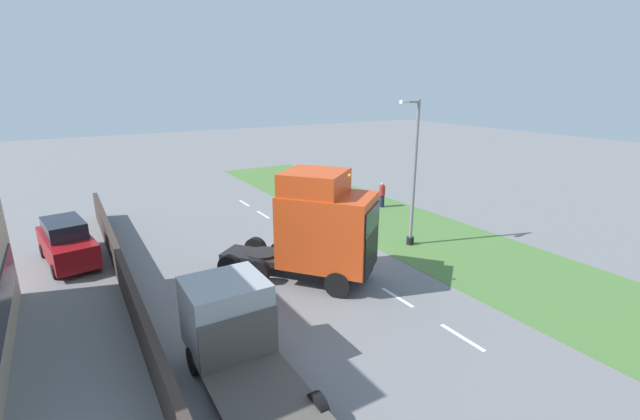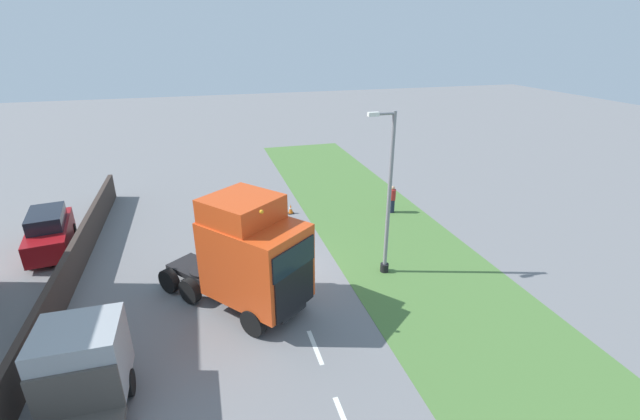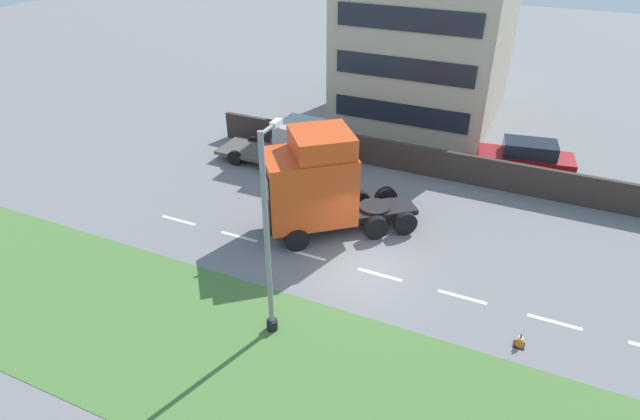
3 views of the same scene
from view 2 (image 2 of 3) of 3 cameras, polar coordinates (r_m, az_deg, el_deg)
name	(u,v)px [view 2 (image 2 of 3)]	position (r m, az deg, el deg)	size (l,w,h in m)	color
ground_plane	(283,267)	(20.16, -4.93, -7.54)	(120.00, 120.00, 0.00)	slate
grass_verge	(401,250)	(21.89, 10.73, -5.27)	(7.00, 44.00, 0.01)	#4C7538
lane_markings	(280,260)	(20.76, -5.31, -6.60)	(0.16, 21.00, 0.00)	white
boundary_wall	(65,281)	(20.43, -30.87, -8.10)	(0.25, 24.00, 1.55)	#382D28
lorry_cab	(250,256)	(16.33, -9.28, -6.14)	(5.96, 6.50, 4.80)	black
flatbed_truck	(80,376)	(14.23, -29.34, -18.74)	(2.32, 5.77, 2.62)	#999EA3
parked_car	(49,232)	(24.99, -32.38, -2.49)	(2.48, 4.90, 2.03)	maroon
lamp_post	(387,205)	(18.46, 8.96, 0.70)	(1.31, 0.38, 7.27)	black
pedestrian	(392,200)	(25.94, 9.59, 1.38)	(0.39, 0.39, 1.70)	#1E233D
traffic_cone_lead	(291,209)	(25.70, -3.93, 0.14)	(0.36, 0.36, 0.58)	black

